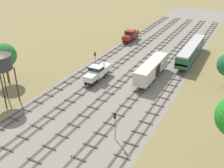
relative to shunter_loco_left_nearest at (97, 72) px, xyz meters
The scene contains 14 objects.
ground_plane 5.83m from the shunter_loco_left_nearest, 24.97° to the left, with size 480.00×480.00×0.00m, color olive.
ballast_bed 5.83m from the shunter_loco_left_nearest, 24.97° to the left, with size 23.83×176.00×0.01m, color gray.
track_far_left 6.25m from the shunter_loco_left_nearest, 146.28° to the left, with size 2.40×126.00×0.29m.
track_left 3.80m from the shunter_loco_left_nearest, 90.00° to the left, with size 2.40×126.00×0.29m.
track_centre_left 6.25m from the shunter_loco_left_nearest, 33.72° to the left, with size 2.40×126.00×0.29m.
track_centre 10.62m from the shunter_loco_left_nearest, 18.45° to the left, with size 2.40×126.00×0.29m.
track_centre_right 15.35m from the shunter_loco_left_nearest, 12.54° to the left, with size 2.40×126.00×0.29m.
shunter_loco_left_nearest is the anchor object (origin of this frame).
freight_boxcar_centre_near 11.56m from the shunter_loco_left_nearest, 30.80° to the left, with size 2.87×14.00×3.60m.
diesel_railcar_centre_right_mid 25.85m from the shunter_loco_left_nearest, 54.87° to the left, with size 2.96×20.50×3.80m.
shunter_loco_far_left_midfar 29.02m from the shunter_loco_left_nearest, 99.84° to the left, with size 2.74×8.46×3.10m.
signal_post_nearest 4.36m from the shunter_loco_left_nearest, 126.08° to the left, with size 0.28×0.47×4.91m.
signal_post_near 20.49m from the shunter_loco_left_nearest, 52.72° to the right, with size 0.28×0.47×4.75m.
lineside_tree_1 19.11m from the shunter_loco_left_nearest, 149.98° to the right, with size 4.95×4.95×8.44m.
Camera 1 is at (21.47, 9.32, 24.82)m, focal length 42.84 mm.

